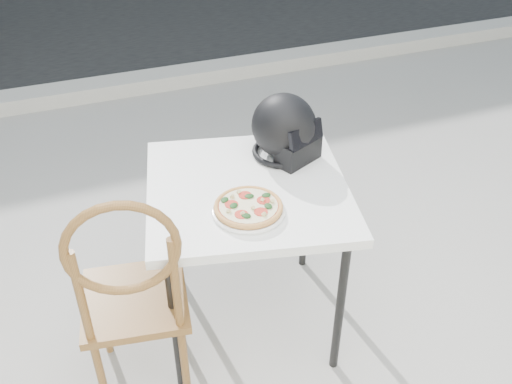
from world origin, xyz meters
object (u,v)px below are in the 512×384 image
object	(u,v)px
cafe_table_main	(247,199)
plate	(248,211)
cafe_chair_main	(131,289)
helmet	(285,130)
pizza	(248,206)

from	to	relation	value
cafe_table_main	plate	xyz separation A→B (m)	(-0.06, -0.17, 0.08)
cafe_table_main	cafe_chair_main	size ratio (longest dim) A/B	0.92
cafe_table_main	plate	bearing A→B (deg)	-108.86
cafe_table_main	cafe_chair_main	bearing A→B (deg)	-157.18
helmet	cafe_chair_main	world-z (taller)	cafe_chair_main
cafe_table_main	pizza	size ratio (longest dim) A/B	3.45
plate	pizza	distance (m)	0.02
plate	helmet	world-z (taller)	helmet
plate	helmet	bearing A→B (deg)	48.95
cafe_table_main	helmet	world-z (taller)	helmet
pizza	helmet	size ratio (longest dim) A/B	0.75
plate	cafe_chair_main	xyz separation A→B (m)	(-0.48, -0.06, -0.19)
helmet	cafe_chair_main	xyz separation A→B (m)	(-0.78, -0.39, -0.31)
plate	helmet	distance (m)	0.46
plate	pizza	xyz separation A→B (m)	(0.00, 0.00, 0.02)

